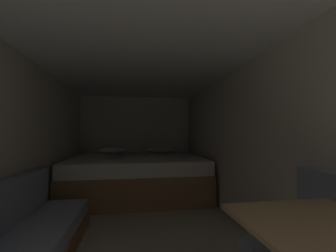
% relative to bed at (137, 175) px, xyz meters
% --- Properties ---
extents(ground_plane, '(7.43, 7.43, 0.00)m').
position_rel_bed_xyz_m(ground_plane, '(0.00, -1.70, -0.37)').
color(ground_plane, '#B2A893').
extents(wall_back, '(2.68, 0.05, 2.06)m').
position_rel_bed_xyz_m(wall_back, '(0.00, 1.04, 0.66)').
color(wall_back, beige).
rests_on(wall_back, ground).
extents(wall_left, '(0.05, 5.43, 2.06)m').
position_rel_bed_xyz_m(wall_left, '(-1.31, -1.70, 0.66)').
color(wall_left, beige).
rests_on(wall_left, ground).
extents(wall_right, '(0.05, 5.43, 2.06)m').
position_rel_bed_xyz_m(wall_right, '(1.31, -1.70, 0.66)').
color(wall_right, beige).
rests_on(wall_right, ground).
extents(ceiling_slab, '(2.68, 5.43, 0.05)m').
position_rel_bed_xyz_m(ceiling_slab, '(0.00, -1.70, 1.72)').
color(ceiling_slab, white).
rests_on(ceiling_slab, wall_left).
extents(bed, '(2.46, 1.96, 0.87)m').
position_rel_bed_xyz_m(bed, '(0.00, 0.00, 0.00)').
color(bed, '#9E7247').
rests_on(bed, ground).
extents(dinette_table, '(0.78, 0.59, 0.76)m').
position_rel_bed_xyz_m(dinette_table, '(0.84, -3.35, 0.29)').
color(dinette_table, tan).
rests_on(dinette_table, ground).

